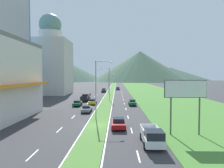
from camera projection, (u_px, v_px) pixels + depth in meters
name	position (u px, v px, depth m)	size (l,w,h in m)	color
ground_plane	(97.00, 126.00, 29.90)	(600.00, 600.00, 0.00)	#38383A
grass_median	(110.00, 92.00, 89.82)	(3.20, 240.00, 0.06)	#518438
grass_verge_right	(155.00, 93.00, 89.28)	(24.00, 240.00, 0.06)	#477F33
lane_dash_left_1	(33.00, 155.00, 18.84)	(0.16, 2.80, 0.01)	silver
lane_dash_left_2	(59.00, 130.00, 27.63)	(0.16, 2.80, 0.01)	silver
lane_dash_left_3	(73.00, 117.00, 36.42)	(0.16, 2.80, 0.01)	silver
lane_dash_left_4	(82.00, 109.00, 45.21)	(0.16, 2.80, 0.01)	silver
lane_dash_left_5	(88.00, 103.00, 54.00)	(0.16, 2.80, 0.01)	silver
lane_dash_left_6	(92.00, 100.00, 62.79)	(0.16, 2.80, 0.01)	silver
lane_dash_left_7	(95.00, 97.00, 71.58)	(0.16, 2.80, 0.01)	silver
lane_dash_left_8	(97.00, 94.00, 80.37)	(0.16, 2.80, 0.01)	silver
lane_dash_left_9	(99.00, 93.00, 89.15)	(0.16, 2.80, 0.01)	silver
lane_dash_left_10	(101.00, 91.00, 97.94)	(0.16, 2.80, 0.01)	silver
lane_dash_right_1	(138.00, 156.00, 18.57)	(0.16, 2.80, 0.01)	silver
lane_dash_right_2	(132.00, 130.00, 27.36)	(0.16, 2.80, 0.01)	silver
lane_dash_right_3	(128.00, 117.00, 36.15)	(0.16, 2.80, 0.01)	silver
lane_dash_right_4	(126.00, 109.00, 44.94)	(0.16, 2.80, 0.01)	silver
lane_dash_right_5	(124.00, 104.00, 53.73)	(0.16, 2.80, 0.01)	silver
lane_dash_right_6	(123.00, 100.00, 62.52)	(0.16, 2.80, 0.01)	silver
lane_dash_right_7	(123.00, 97.00, 71.31)	(0.16, 2.80, 0.01)	silver
lane_dash_right_8	(122.00, 94.00, 80.10)	(0.16, 2.80, 0.01)	silver
lane_dash_right_9	(122.00, 93.00, 88.89)	(0.16, 2.80, 0.01)	silver
lane_dash_right_10	(121.00, 91.00, 97.67)	(0.16, 2.80, 0.01)	silver
edge_line_median_left	(107.00, 92.00, 89.87)	(0.16, 240.00, 0.01)	silver
edge_line_median_right	(114.00, 92.00, 89.78)	(0.16, 240.00, 0.01)	silver
domed_building	(51.00, 61.00, 81.34)	(15.34, 15.34, 33.32)	beige
midrise_colored	(57.00, 68.00, 116.26)	(15.73, 15.73, 25.09)	beige
hill_far_left	(48.00, 67.00, 294.59)	(169.66, 169.66, 43.32)	#3D5647
hill_far_center	(140.00, 66.00, 278.03)	(137.91, 137.91, 42.89)	#47664C
hill_far_right	(170.00, 74.00, 321.88)	(128.05, 128.05, 21.61)	#3D5647
street_lamp_near	(98.00, 86.00, 34.36)	(3.11, 0.28, 10.34)	#99999E
street_lamp_mid	(108.00, 82.00, 60.31)	(3.53, 0.32, 10.07)	#99999E
street_lamp_far	(109.00, 82.00, 86.38)	(2.87, 0.48, 8.76)	#99999E
billboard_roadside	(186.00, 92.00, 24.91)	(5.40, 0.28, 7.13)	#4C4C51
car_0	(77.00, 103.00, 49.48)	(1.90, 4.27, 1.44)	#0C5128
car_1	(87.00, 109.00, 41.08)	(1.90, 4.13, 1.43)	slate
car_2	(118.00, 89.00, 105.54)	(2.04, 4.21, 1.53)	navy
car_3	(93.00, 102.00, 52.33)	(1.96, 4.19, 1.49)	yellow
car_4	(119.00, 123.00, 28.44)	(2.04, 4.12, 1.50)	maroon
car_5	(104.00, 90.00, 95.35)	(2.01, 4.12, 1.63)	black
car_6	(104.00, 91.00, 90.46)	(1.90, 4.70, 1.55)	black
car_7	(132.00, 102.00, 50.69)	(1.90, 4.57, 1.47)	#0C5128
pickup_truck_0	(152.00, 137.00, 21.44)	(2.18, 5.40, 2.00)	silver
pickup_truck_1	(85.00, 98.00, 59.75)	(2.18, 5.40, 2.00)	black
motorcycle_rider	(90.00, 96.00, 66.67)	(0.36, 2.00, 1.80)	black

